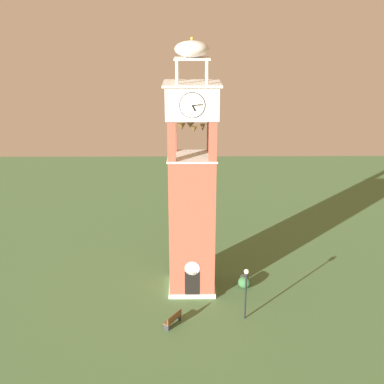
% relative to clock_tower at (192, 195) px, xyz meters
% --- Properties ---
extents(ground, '(80.00, 80.00, 0.00)m').
position_rel_clock_tower_xyz_m(ground, '(0.00, 0.00, -7.73)').
color(ground, '#476B3D').
extents(clock_tower, '(3.97, 3.97, 18.91)m').
position_rel_clock_tower_xyz_m(clock_tower, '(0.00, 0.00, 0.00)').
color(clock_tower, '#9E4C38').
rests_on(clock_tower, ground).
extents(park_bench, '(1.25, 1.57, 0.95)m').
position_rel_clock_tower_xyz_m(park_bench, '(-1.34, -5.15, -7.25)').
color(park_bench, brown).
rests_on(park_bench, ground).
extents(lamp_post, '(0.36, 0.36, 3.89)m').
position_rel_clock_tower_xyz_m(lamp_post, '(3.69, -4.35, -5.04)').
color(lamp_post, black).
rests_on(lamp_post, ground).
extents(trash_bin, '(0.52, 0.52, 0.80)m').
position_rel_clock_tower_xyz_m(trash_bin, '(4.13, 0.34, -7.33)').
color(trash_bin, '#4C4C51').
rests_on(trash_bin, ground).
extents(shrub_near_entry, '(1.00, 1.00, 0.93)m').
position_rel_clock_tower_xyz_m(shrub_near_entry, '(4.13, -0.12, -7.26)').
color(shrub_near_entry, '#336638').
rests_on(shrub_near_entry, ground).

